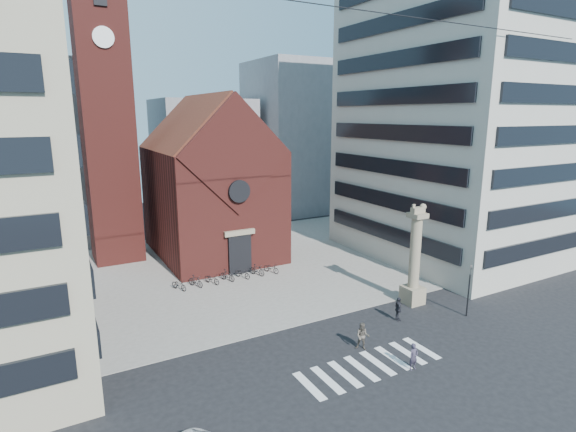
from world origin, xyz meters
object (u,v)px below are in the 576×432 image
(lion_column, at_px, (414,265))
(pedestrian_0, at_px, (414,357))
(scooter_0, at_px, (179,285))
(traffic_light, at_px, (469,289))
(pedestrian_2, at_px, (398,309))
(pedestrian_1, at_px, (363,336))

(lion_column, distance_m, pedestrian_0, 10.89)
(lion_column, relative_size, scooter_0, 4.56)
(lion_column, distance_m, traffic_light, 4.62)
(pedestrian_0, bearing_deg, pedestrian_2, 55.39)
(traffic_light, distance_m, scooter_0, 24.93)
(pedestrian_1, xyz_separation_m, pedestrian_2, (5.21, 2.18, -0.01))
(pedestrian_0, bearing_deg, scooter_0, 114.99)
(lion_column, distance_m, pedestrian_2, 4.62)
(traffic_light, xyz_separation_m, pedestrian_2, (-5.36, 2.07, -1.33))
(lion_column, relative_size, traffic_light, 2.02)
(scooter_0, bearing_deg, traffic_light, -66.28)
(lion_column, bearing_deg, pedestrian_2, -150.16)
(lion_column, height_order, pedestrian_2, lion_column)
(pedestrian_1, height_order, scooter_0, pedestrian_1)
(traffic_light, relative_size, pedestrian_1, 2.23)
(traffic_light, xyz_separation_m, scooter_0, (-18.66, 16.44, -1.74))
(pedestrian_0, height_order, pedestrian_2, pedestrian_2)
(lion_column, distance_m, pedestrian_1, 9.84)
(pedestrian_2, bearing_deg, traffic_light, -88.64)
(lion_column, xyz_separation_m, traffic_light, (1.99, -4.00, -1.17))
(pedestrian_0, bearing_deg, traffic_light, 21.39)
(traffic_light, bearing_deg, pedestrian_2, 158.91)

